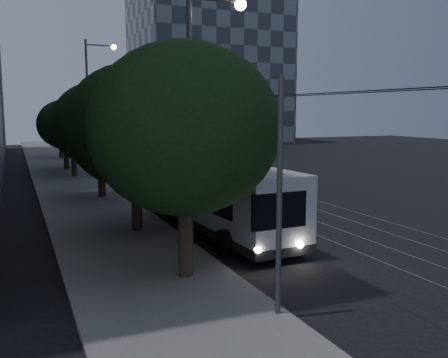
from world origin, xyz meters
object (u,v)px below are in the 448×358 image
car_white_c (93,158)px  streetlamp_far (93,93)px  streetlamp_near (200,94)px  car_white_a (129,167)px  car_white_b (108,167)px  car_white_d (88,155)px  pickup_silver (168,184)px  trolleybus (214,194)px

car_white_c → streetlamp_far: 7.32m
streetlamp_near → streetlamp_far: streetlamp_far is taller
car_white_a → streetlamp_far: size_ratio=0.34×
car_white_a → car_white_c: (-1.60, 8.18, 0.04)m
car_white_b → car_white_c: 7.68m
car_white_d → streetlamp_far: 9.47m
car_white_b → streetlamp_far: streetlamp_far is taller
streetlamp_far → car_white_b: bearing=-81.8°
pickup_silver → streetlamp_near: size_ratio=0.57×
trolleybus → car_white_b: bearing=89.9°
pickup_silver → car_white_a: 10.92m
car_white_b → car_white_d: size_ratio=0.99×
trolleybus → car_white_a: size_ratio=3.08×
streetlamp_near → pickup_silver: bearing=79.5°
streetlamp_far → car_white_d: bearing=86.4°
car_white_b → streetlamp_far: size_ratio=0.41×
car_white_a → car_white_c: 8.34m
car_white_b → streetlamp_near: streetlamp_near is taller
car_white_b → pickup_silver: bearing=-68.4°
car_white_b → car_white_c: bearing=103.6°
car_white_c → trolleybus: bearing=-75.9°
car_white_a → car_white_d: size_ratio=0.84×
car_white_d → streetlamp_far: (-0.47, -7.49, 5.77)m
car_white_c → car_white_b: bearing=-78.0°
pickup_silver → car_white_b: size_ratio=1.22×
car_white_a → streetlamp_near: streetlamp_near is taller
streetlamp_far → car_white_c: bearing=83.8°
car_white_c → streetlamp_near: bearing=-78.9°
streetlamp_near → trolleybus: bearing=58.6°
trolleybus → streetlamp_far: size_ratio=1.06×
trolleybus → streetlamp_far: bearing=90.6°
trolleybus → car_white_d: 31.01m
pickup_silver → car_white_a: (0.00, 10.92, -0.11)m
car_white_a → streetlamp_far: streetlamp_far is taller
car_white_c → streetlamp_near: streetlamp_near is taller
pickup_silver → car_white_a: bearing=79.1°
streetlamp_near → car_white_d: bearing=89.2°
pickup_silver → car_white_b: 11.53m
pickup_silver → car_white_d: bearing=83.3°
car_white_a → car_white_b: car_white_b is taller
car_white_a → streetlamp_near: (-2.09, -22.19, 5.10)m
car_white_d → car_white_a: bearing=-82.7°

